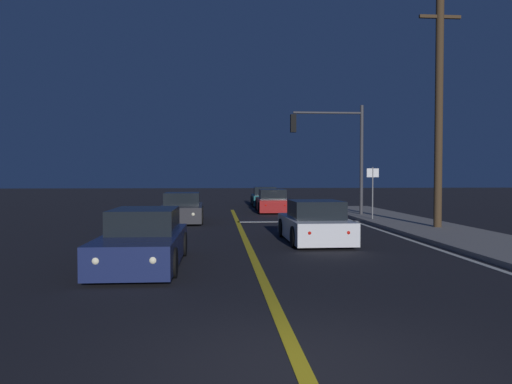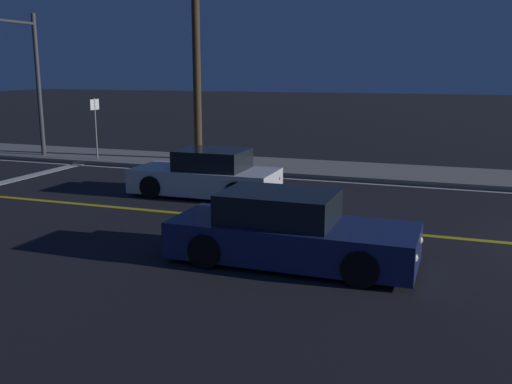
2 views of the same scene
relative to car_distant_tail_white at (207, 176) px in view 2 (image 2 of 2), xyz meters
name	(u,v)px [view 2 (image 2 of 2)]	position (x,y,z in m)	size (l,w,h in m)	color
sidewalk_right	(289,167)	(5.07, -0.98, -0.51)	(3.20, 34.04, 0.15)	gray
lane_line_center	(207,216)	(-2.19, -0.98, -0.58)	(0.20, 32.15, 0.01)	gold
lane_line_edge_right	(273,178)	(3.22, -0.98, -0.58)	(0.16, 32.15, 0.01)	silver
stop_bar	(27,177)	(0.64, 6.98, -0.58)	(5.66, 0.50, 0.01)	silver
car_distant_tail_white	(207,176)	(0.00, 0.00, 0.00)	(1.93, 4.21, 1.34)	silver
car_mid_block_navy	(289,232)	(-4.86, -3.88, 0.00)	(1.86, 4.62, 1.34)	navy
traffic_signal_near_right	(12,63)	(2.93, 9.28, 3.23)	(3.77, 0.28, 5.73)	#38383D
utility_pole_right	(196,30)	(5.37, 2.79, 4.43)	(1.93, 0.30, 9.59)	#42301E
street_sign_corner	(95,120)	(3.97, 6.48, 1.10)	(0.56, 0.06, 2.51)	slate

